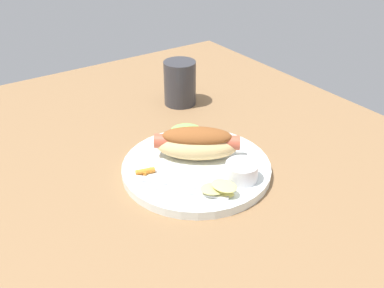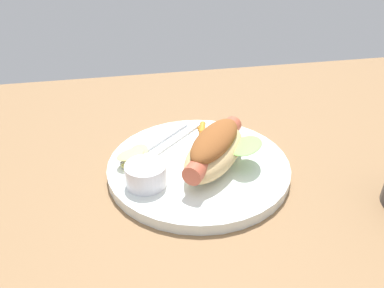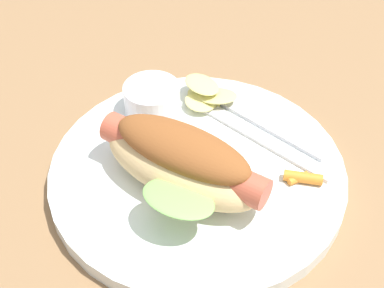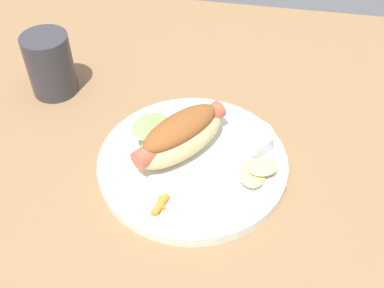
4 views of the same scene
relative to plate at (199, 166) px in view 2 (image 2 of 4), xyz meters
The scene contains 8 objects.
ground_plane 3.49cm from the plate, 66.76° to the right, with size 120.00×90.00×1.80cm, color olive.
plate is the anchor object (origin of this frame).
hot_dog 4.59cm from the plate, 35.84° to the right, with size 15.01×15.79×5.93cm.
sauce_ramekin 9.18cm from the plate, 154.94° to the right, with size 5.58×5.58×3.09cm, color white.
fork 8.62cm from the plate, 127.97° to the left, with size 11.99×11.25×0.40cm.
knife 7.09cm from the plate, 116.34° to the left, with size 15.69×1.40×0.36cm, color silver.
chips_pile 9.38cm from the plate, 169.22° to the left, with size 6.31×6.32×2.23cm.
carrot_garnish 9.41cm from the plate, 73.89° to the left, with size 1.88×3.51×0.99cm.
Camera 2 is at (-11.12, -41.32, 32.29)cm, focal length 34.46 mm.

